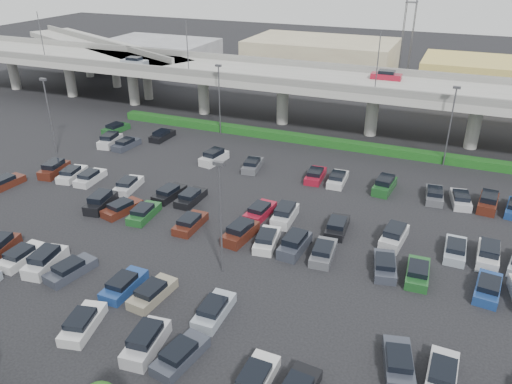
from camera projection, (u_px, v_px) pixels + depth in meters
ground at (258, 228)px, 50.02m from camera, size 280.00×280.00×0.00m
overpass at (339, 85)px, 73.49m from camera, size 150.00×13.00×15.80m
on_ramp at (101, 49)px, 100.61m from camera, size 50.93×30.13×8.80m
hedge at (325, 142)px, 70.47m from camera, size 66.00×1.60×1.10m
parked_cars at (234, 240)px, 46.84m from camera, size 62.97×41.65×1.67m
light_poles at (228, 157)px, 50.34m from camera, size 66.90×48.38×10.30m
distant_buildings at (441, 72)px, 95.26m from camera, size 138.00×24.00×9.00m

